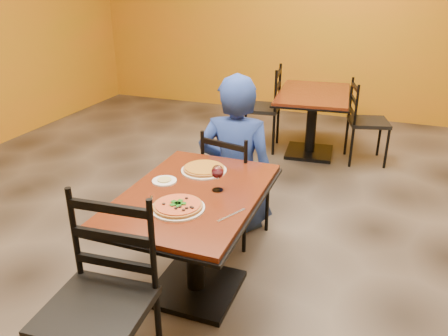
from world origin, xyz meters
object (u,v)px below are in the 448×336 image
at_px(wine_glass, 218,177).
at_px(table_second, 313,109).
at_px(plate_far, 204,170).
at_px(pizza_far, 204,168).
at_px(chair_main_far, 236,184).
at_px(table_main, 194,219).
at_px(chair_second_left, 260,108).
at_px(chair_main_near, 96,312).
at_px(pizza_main, 178,206).
at_px(side_plate, 164,181).
at_px(diner, 236,153).
at_px(plate_main, 178,208).
at_px(chair_second_right, 368,122).

bearing_deg(wine_glass, table_second, 87.45).
relative_size(plate_far, pizza_far, 1.11).
bearing_deg(chair_main_far, table_main, 101.09).
relative_size(table_second, chair_second_left, 1.26).
xyz_separation_m(chair_main_near, chair_main_far, (0.13, 1.68, -0.06)).
bearing_deg(plate_far, pizza_main, -82.77).
distance_m(side_plate, wine_glass, 0.38).
relative_size(pizza_main, pizza_far, 1.01).
relative_size(table_second, diner, 0.98).
xyz_separation_m(diner, pizza_main, (0.06, -1.18, 0.12)).
bearing_deg(plate_main, pizza_main, 0.00).
height_order(chair_main_far, plate_far, chair_main_far).
relative_size(chair_second_right, side_plate, 5.80).
xyz_separation_m(pizza_main, wine_glass, (0.13, 0.30, 0.07)).
xyz_separation_m(chair_main_far, pizza_far, (-0.08, -0.46, 0.31)).
relative_size(chair_main_far, wine_glass, 5.10).
bearing_deg(chair_second_left, pizza_main, 0.15).
bearing_deg(chair_second_right, side_plate, 143.21).
distance_m(diner, plate_main, 1.19).
distance_m(plate_far, pizza_far, 0.02).
xyz_separation_m(chair_second_right, wine_glass, (-0.75, -2.72, 0.38)).
bearing_deg(pizza_main, side_plate, 129.05).
height_order(chair_second_left, plate_main, chair_second_left).
bearing_deg(chair_main_far, pizza_far, 92.63).
bearing_deg(table_main, plate_main, -88.28).
relative_size(table_second, plate_main, 4.09).
relative_size(table_main, diner, 0.95).
relative_size(chair_main_near, pizza_main, 3.67).
bearing_deg(chair_second_right, pizza_far, 144.65).
distance_m(chair_second_left, pizza_main, 3.06).
distance_m(chair_second_right, plate_main, 3.16).
xyz_separation_m(chair_main_far, side_plate, (-0.25, -0.71, 0.30)).
distance_m(plate_far, wine_glass, 0.32).
xyz_separation_m(pizza_far, wine_glass, (0.19, -0.24, 0.07)).
relative_size(chair_main_near, pizza_far, 3.72).
relative_size(table_second, pizza_far, 4.53).
bearing_deg(wine_glass, plate_main, -112.52).
xyz_separation_m(chair_second_left, diner, (0.33, -1.84, 0.15)).
xyz_separation_m(chair_second_left, chair_second_right, (1.27, 0.00, -0.04)).
relative_size(table_second, chair_second_right, 1.37).
bearing_deg(plate_main, chair_main_far, 89.47).
distance_m(plate_main, wine_glass, 0.34).
height_order(chair_main_near, wine_glass, chair_main_near).
bearing_deg(chair_main_far, plate_main, 101.74).
bearing_deg(side_plate, plate_main, -50.95).
xyz_separation_m(table_main, chair_main_near, (-0.11, -0.89, -0.04)).
height_order(chair_main_near, pizza_far, chair_main_near).
height_order(chair_second_right, wine_glass, wine_glass).
distance_m(chair_main_far, chair_second_right, 2.20).
xyz_separation_m(chair_second_right, plate_far, (-0.95, -2.48, 0.29)).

